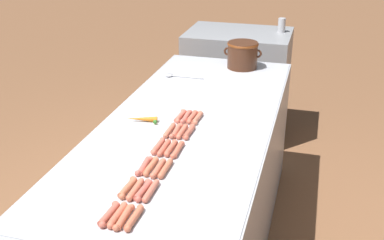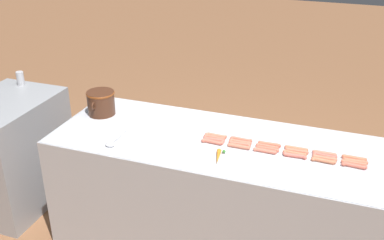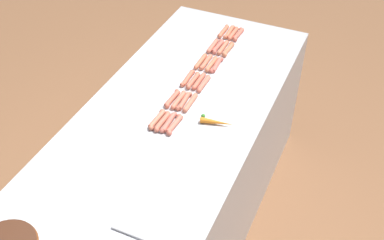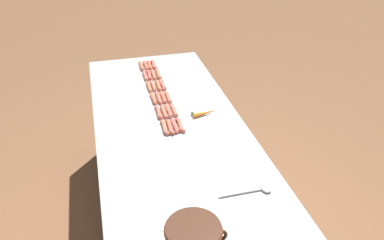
{
  "view_description": "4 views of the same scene",
  "coord_description": "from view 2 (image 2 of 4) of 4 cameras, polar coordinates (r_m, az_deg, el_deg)",
  "views": [
    {
      "loc": [
        0.65,
        -2.31,
        2.0
      ],
      "look_at": [
        0.07,
        -0.2,
        1.0
      ],
      "focal_mm": 44.42,
      "sensor_mm": 36.0,
      "label": 1
    },
    {
      "loc": [
        -2.78,
        -0.83,
        2.47
      ],
      "look_at": [
        0.12,
        0.22,
        0.98
      ],
      "focal_mm": 43.05,
      "sensor_mm": 36.0,
      "label": 2
    },
    {
      "loc": [
        -0.86,
        1.58,
        2.5
      ],
      "look_at": [
        -0.11,
        -0.09,
        0.91
      ],
      "focal_mm": 44.02,
      "sensor_mm": 36.0,
      "label": 3
    },
    {
      "loc": [
        0.38,
        1.98,
        2.21
      ],
      "look_at": [
        -0.13,
        -0.01,
        0.95
      ],
      "focal_mm": 36.53,
      "sensor_mm": 36.0,
      "label": 4
    }
  ],
  "objects": [
    {
      "name": "hot_dog_21",
      "position": [
        3.25,
        9.57,
        -2.97
      ],
      "size": [
        0.03,
        0.16,
        0.03
      ],
      "color": "#D7674C",
      "rests_on": "griddle_counter"
    },
    {
      "name": "hot_dog_2",
      "position": [
        3.14,
        12.61,
        -4.33
      ],
      "size": [
        0.04,
        0.16,
        0.03
      ],
      "color": "#D86555",
      "rests_on": "griddle_counter"
    },
    {
      "name": "ground_plane",
      "position": [
        3.81,
        2.53,
        -14.68
      ],
      "size": [
        20.0,
        20.0,
        0.0
      ],
      "primitive_type": "plane",
      "color": "brown"
    },
    {
      "name": "hot_dog_5",
      "position": [
        3.24,
        2.52,
        -2.72
      ],
      "size": [
        0.04,
        0.16,
        0.03
      ],
      "color": "#D76B56",
      "rests_on": "griddle_counter"
    },
    {
      "name": "hot_dog_11",
      "position": [
        3.27,
        2.74,
        -2.45
      ],
      "size": [
        0.03,
        0.16,
        0.03
      ],
      "color": "#CC6756",
      "rests_on": "griddle_counter"
    },
    {
      "name": "hot_dog_3",
      "position": [
        3.16,
        9.03,
        -3.79
      ],
      "size": [
        0.03,
        0.16,
        0.03
      ],
      "color": "#D76C55",
      "rests_on": "griddle_counter"
    },
    {
      "name": "hot_dog_9",
      "position": [
        3.19,
        9.32,
        -3.54
      ],
      "size": [
        0.03,
        0.16,
        0.03
      ],
      "color": "#D6644D",
      "rests_on": "griddle_counter"
    },
    {
      "name": "hot_dog_6",
      "position": [
        3.17,
        19.43,
        -5.05
      ],
      "size": [
        0.03,
        0.16,
        0.03
      ],
      "color": "#D46B4F",
      "rests_on": "griddle_counter"
    },
    {
      "name": "hot_dog_18",
      "position": [
        3.23,
        19.46,
        -4.46
      ],
      "size": [
        0.03,
        0.16,
        0.03
      ],
      "color": "#D76C4C",
      "rests_on": "griddle_counter"
    },
    {
      "name": "hot_dog_12",
      "position": [
        3.19,
        19.56,
        -4.81
      ],
      "size": [
        0.03,
        0.16,
        0.03
      ],
      "color": "#D36E4F",
      "rests_on": "griddle_counter"
    },
    {
      "name": "hot_dog_10",
      "position": [
        3.23,
        5.92,
        -2.97
      ],
      "size": [
        0.03,
        0.16,
        0.03
      ],
      "color": "#CB6A53",
      "rests_on": "griddle_counter"
    },
    {
      "name": "soda_can",
      "position": [
        4.37,
        -20.5,
        4.85
      ],
      "size": [
        0.07,
        0.07,
        0.12
      ],
      "color": "#BCBCC1",
      "rests_on": "back_cabinet"
    },
    {
      "name": "hot_dog_1",
      "position": [
        3.13,
        15.98,
        -4.87
      ],
      "size": [
        0.04,
        0.16,
        0.03
      ],
      "color": "#CE714E",
      "rests_on": "griddle_counter"
    },
    {
      "name": "hot_dog_20",
      "position": [
        3.23,
        12.8,
        -3.47
      ],
      "size": [
        0.03,
        0.16,
        0.03
      ],
      "color": "#D46D4D",
      "rests_on": "griddle_counter"
    },
    {
      "name": "griddle_counter",
      "position": [
        3.53,
        2.67,
        -9.04
      ],
      "size": [
        0.92,
        2.36,
        0.91
      ],
      "color": "#ADAFB5",
      "rests_on": "ground_plane"
    },
    {
      "name": "hot_dog_23",
      "position": [
        3.32,
        2.99,
        -1.94
      ],
      "size": [
        0.03,
        0.16,
        0.03
      ],
      "color": "#CE7156",
      "rests_on": "griddle_counter"
    },
    {
      "name": "hot_dog_22",
      "position": [
        3.29,
        6.11,
        -2.42
      ],
      "size": [
        0.03,
        0.16,
        0.03
      ],
      "color": "#CC634D",
      "rests_on": "griddle_counter"
    },
    {
      "name": "back_cabinet",
      "position": [
        4.28,
        -21.42,
        -3.82
      ],
      "size": [
        0.92,
        0.66,
        0.97
      ],
      "primitive_type": "cube",
      "color": "#939599",
      "rests_on": "ground_plane"
    },
    {
      "name": "hot_dog_7",
      "position": [
        3.16,
        16.11,
        -4.56
      ],
      "size": [
        0.03,
        0.16,
        0.03
      ],
      "color": "#D27053",
      "rests_on": "griddle_counter"
    },
    {
      "name": "hot_dog_14",
      "position": [
        3.2,
        12.83,
        -3.76
      ],
      "size": [
        0.03,
        0.16,
        0.03
      ],
      "color": "#D16E53",
      "rests_on": "griddle_counter"
    },
    {
      "name": "hot_dog_0",
      "position": [
        3.14,
        19.46,
        -5.36
      ],
      "size": [
        0.04,
        0.16,
        0.03
      ],
      "color": "#D26551",
      "rests_on": "griddle_counter"
    },
    {
      "name": "hot_dog_15",
      "position": [
        3.22,
        9.32,
        -3.25
      ],
      "size": [
        0.03,
        0.16,
        0.03
      ],
      "color": "#CA684F",
      "rests_on": "griddle_counter"
    },
    {
      "name": "carrot",
      "position": [
        3.06,
        3.28,
        -4.54
      ],
      "size": [
        0.18,
        0.06,
        0.03
      ],
      "color": "orange",
      "rests_on": "griddle_counter"
    },
    {
      "name": "hot_dog_17",
      "position": [
        3.3,
        2.79,
        -2.19
      ],
      "size": [
        0.03,
        0.16,
        0.03
      ],
      "color": "#D16851",
      "rests_on": "griddle_counter"
    },
    {
      "name": "hot_dog_13",
      "position": [
        3.19,
        16.13,
        -4.27
      ],
      "size": [
        0.04,
        0.16,
        0.03
      ],
      "color": "#CE6353",
      "rests_on": "griddle_counter"
    },
    {
      "name": "hot_dog_4",
      "position": [
        3.2,
        5.81,
        -3.27
      ],
      "size": [
        0.03,
        0.16,
        0.03
      ],
      "color": "#D07056",
      "rests_on": "griddle_counter"
    },
    {
      "name": "hot_dog_16",
      "position": [
        3.25,
        6.0,
        -2.72
      ],
      "size": [
        0.03,
        0.16,
        0.03
      ],
      "color": "#D46E54",
      "rests_on": "griddle_counter"
    },
    {
      "name": "serving_spoon",
      "position": [
        3.29,
        -9.79,
        -2.73
      ],
      "size": [
        0.27,
        0.07,
        0.02
      ],
      "color": "#B7B7BC",
      "rests_on": "griddle_counter"
    },
    {
      "name": "bean_pot",
      "position": [
        3.72,
        -11.22,
        2.25
      ],
      "size": [
        0.28,
        0.22,
        0.19
      ],
      "color": "#472616",
      "rests_on": "griddle_counter"
    },
    {
      "name": "hot_dog_19",
      "position": [
        3.22,
        16.09,
        -3.98
      ],
      "size": [
        0.03,
        0.16,
        0.03
      ],
      "color": "#D46D56",
      "rests_on": "griddle_counter"
    },
    {
      "name": "hot_dog_8",
      "position": [
        3.17,
        12.61,
        -4.05
      ],
      "size": [
        0.03,
        0.16,
        0.03
      ],
      "color": "#CC704F",
      "rests_on": "griddle_counter"
    }
  ]
}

